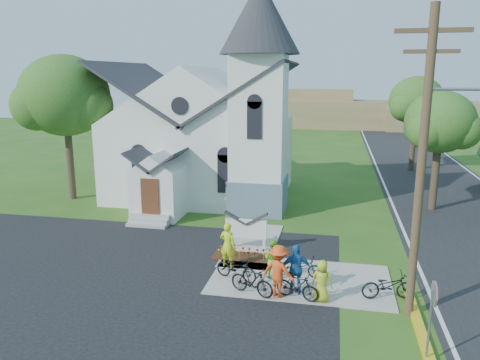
% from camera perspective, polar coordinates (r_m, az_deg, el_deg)
% --- Properties ---
extents(ground, '(120.00, 120.00, 0.00)m').
position_cam_1_polar(ground, '(18.72, 2.52, -12.32)').
color(ground, '#285819').
rests_on(ground, ground).
extents(parking_lot, '(20.00, 16.00, 0.02)m').
position_cam_1_polar(parking_lot, '(19.30, -20.01, -12.29)').
color(parking_lot, black).
rests_on(parking_lot, ground).
extents(road, '(8.00, 90.00, 0.02)m').
position_cam_1_polar(road, '(33.55, 23.94, -2.00)').
color(road, black).
rests_on(road, ground).
extents(sidewalk, '(7.00, 4.00, 0.05)m').
position_cam_1_polar(sidewalk, '(19.01, 7.34, -11.93)').
color(sidewalk, '#A4A094').
rests_on(sidewalk, ground).
extents(church, '(12.35, 12.00, 13.00)m').
position_cam_1_polar(church, '(30.44, -3.92, 7.70)').
color(church, white).
rests_on(church, ground).
extents(church_sign, '(2.20, 0.40, 1.70)m').
position_cam_1_polar(church_sign, '(21.45, 0.72, -6.01)').
color(church_sign, '#A4A094').
rests_on(church_sign, ground).
extents(flower_bed, '(2.60, 1.10, 0.07)m').
position_cam_1_polar(flower_bed, '(20.97, 0.25, -9.35)').
color(flower_bed, '#3D2610').
rests_on(flower_bed, ground).
extents(utility_pole, '(3.45, 0.28, 10.00)m').
position_cam_1_polar(utility_pole, '(15.70, 21.55, 2.59)').
color(utility_pole, '#473323').
rests_on(utility_pole, ground).
extents(stop_sign, '(0.11, 0.76, 2.48)m').
position_cam_1_polar(stop_sign, '(14.26, 22.45, -13.84)').
color(stop_sign, gray).
rests_on(stop_sign, ground).
extents(tree_lot_corner, '(5.60, 5.60, 9.15)m').
position_cam_1_polar(tree_lot_corner, '(31.50, -20.56, 9.57)').
color(tree_lot_corner, '#372A1E').
rests_on(tree_lot_corner, ground).
extents(tree_road_near, '(4.00, 4.00, 7.05)m').
position_cam_1_polar(tree_road_near, '(29.47, 23.19, 6.45)').
color(tree_road_near, '#372A1E').
rests_on(tree_road_near, ground).
extents(tree_road_mid, '(4.40, 4.40, 7.80)m').
position_cam_1_polar(tree_road_mid, '(41.30, 20.71, 9.00)').
color(tree_road_mid, '#372A1E').
rests_on(tree_road_mid, ground).
extents(distant_hills, '(61.00, 10.00, 5.60)m').
position_cam_1_polar(distant_hills, '(73.31, 12.22, 8.01)').
color(distant_hills, brown).
rests_on(distant_hills, ground).
extents(cyclist_0, '(0.77, 0.58, 1.90)m').
position_cam_1_polar(cyclist_0, '(19.66, -1.51, -7.89)').
color(cyclist_0, '#C9E01A').
rests_on(cyclist_0, sidewalk).
extents(bike_0, '(1.93, 1.25, 0.96)m').
position_cam_1_polar(bike_0, '(18.61, -0.45, -10.68)').
color(bike_0, black).
rests_on(bike_0, sidewalk).
extents(cyclist_1, '(0.93, 0.84, 1.57)m').
position_cam_1_polar(cyclist_1, '(18.70, 4.02, -9.58)').
color(cyclist_1, '#71C124').
rests_on(cyclist_1, sidewalk).
extents(bike_1, '(1.85, 1.14, 1.07)m').
position_cam_1_polar(bike_1, '(17.42, 1.45, -12.19)').
color(bike_1, black).
rests_on(bike_1, sidewalk).
extents(cyclist_2, '(1.17, 0.65, 1.89)m').
position_cam_1_polar(cyclist_2, '(17.46, 6.87, -10.75)').
color(cyclist_2, '#2265AE').
rests_on(cyclist_2, sidewalk).
extents(bike_2, '(1.72, 0.83, 0.87)m').
position_cam_1_polar(bike_2, '(19.08, 7.49, -10.33)').
color(bike_2, black).
rests_on(bike_2, sidewalk).
extents(cyclist_3, '(1.43, 1.12, 1.94)m').
position_cam_1_polar(cyclist_3, '(17.20, 4.73, -10.99)').
color(cyclist_3, '#E64B19').
rests_on(cyclist_3, sidewalk).
extents(bike_3, '(1.69, 0.95, 0.98)m').
position_cam_1_polar(bike_3, '(17.25, 7.01, -12.72)').
color(bike_3, black).
rests_on(bike_3, sidewalk).
extents(cyclist_4, '(0.84, 0.64, 1.53)m').
position_cam_1_polar(cyclist_4, '(17.10, 9.95, -12.03)').
color(cyclist_4, '#AABC23').
rests_on(cyclist_4, sidewalk).
extents(bike_4, '(2.00, 1.08, 1.00)m').
position_cam_1_polar(bike_4, '(17.95, 17.60, -12.16)').
color(bike_4, black).
rests_on(bike_4, sidewalk).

